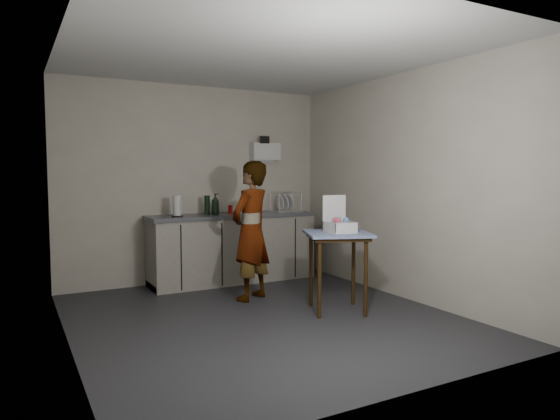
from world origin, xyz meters
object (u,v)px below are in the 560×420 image
soda_can (230,209)px  dark_bottle (207,205)px  side_table (338,242)px  standing_man (251,231)px  bakery_box (340,224)px  paper_towel (177,207)px  kitchen_counter (233,250)px  soap_bottle (215,204)px  dish_rack (285,207)px

soda_can → dark_bottle: (-0.34, -0.03, 0.07)m
side_table → standing_man: bearing=145.8°
side_table → bakery_box: bearing=-11.6°
side_table → bakery_box: 0.19m
dark_bottle → paper_towel: 0.44m
kitchen_counter → bakery_box: 1.97m
paper_towel → bakery_box: size_ratio=0.69×
side_table → bakery_box: size_ratio=2.20×
bakery_box → kitchen_counter: bearing=109.0°
soap_bottle → bakery_box: bakery_box is taller
dish_rack → bakery_box: size_ratio=1.03×
soda_can → bakery_box: bearing=-77.6°
standing_man → dish_rack: standing_man is taller
side_table → standing_man: (-0.59, 0.87, 0.06)m
dark_bottle → bakery_box: 2.03m
dish_rack → dark_bottle: bearing=177.0°
soap_bottle → dark_bottle: bearing=135.4°
bakery_box → paper_towel: bearing=130.1°
soap_bottle → kitchen_counter: bearing=11.9°
standing_man → soap_bottle: standing_man is taller
soda_can → dish_rack: bearing=-6.6°
dark_bottle → dish_rack: bearing=-3.0°
standing_man → dish_rack: 1.37m
kitchen_counter → soap_bottle: bearing=-168.1°
kitchen_counter → side_table: size_ratio=2.66×
side_table → paper_towel: (-1.18, 1.77, 0.31)m
bakery_box → dark_bottle: bearing=118.4°
soap_bottle → soda_can: (0.26, 0.11, -0.08)m
standing_man → paper_towel: (-0.59, 0.90, 0.24)m
side_table → dark_bottle: dark_bottle is taller
side_table → soda_can: bearing=123.9°
standing_man → kitchen_counter: bearing=-130.7°
soda_can → dish_rack: dish_rack is taller
side_table → bakery_box: (0.02, -0.01, 0.19)m
dark_bottle → kitchen_counter: bearing=-4.2°
soda_can → soap_bottle: bearing=-156.6°
dish_rack → soap_bottle: bearing=-178.9°
paper_towel → dish_rack: 1.56m
kitchen_counter → side_table: 1.91m
kitchen_counter → bakery_box: bearing=-77.4°
kitchen_counter → soda_can: 0.54m
soap_bottle → dish_rack: bearing=1.1°
soda_can → paper_towel: bearing=-170.3°
kitchen_counter → soda_can: bearing=94.3°
paper_towel → bakery_box: 2.15m
side_table → dish_rack: 1.87m
kitchen_counter → side_table: kitchen_counter is taller
dark_bottle → paper_towel: size_ratio=0.94×
standing_man → bakery_box: 1.08m
dark_bottle → dish_rack: size_ratio=0.63×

